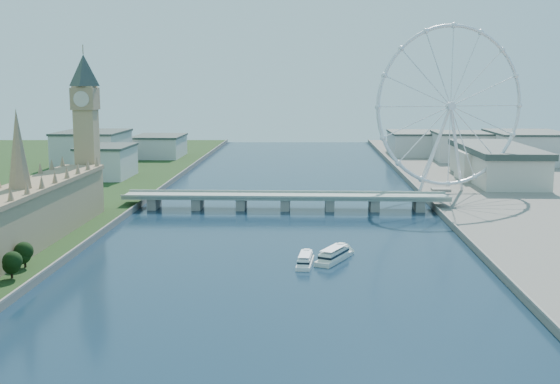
{
  "coord_description": "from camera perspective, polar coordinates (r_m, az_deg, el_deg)",
  "views": [
    {
      "loc": [
        15.48,
        -169.44,
        86.08
      ],
      "look_at": [
        -0.02,
        210.0,
        25.96
      ],
      "focal_mm": 45.0,
      "sensor_mm": 36.0,
      "label": 1
    }
  ],
  "objects": [
    {
      "name": "city_skyline",
      "position": [
        733.17,
        4.19,
        3.56
      ],
      "size": [
        505.0,
        280.0,
        32.0
      ],
      "color": "beige",
      "rests_on": "ground"
    },
    {
      "name": "london_eye",
      "position": [
        535.14,
        13.7,
        6.75
      ],
      "size": [
        113.6,
        39.12,
        124.3
      ],
      "color": "silver",
      "rests_on": "ground"
    },
    {
      "name": "tour_boat_far",
      "position": [
        342.29,
        4.39,
        -5.6
      ],
      "size": [
        21.12,
        32.25,
        7.06
      ],
      "primitive_type": null,
      "rotation": [
        0.0,
        0.0,
        -0.45
      ],
      "color": "silver",
      "rests_on": "ground"
    },
    {
      "name": "county_hall",
      "position": [
        626.24,
        17.07,
        0.7
      ],
      "size": [
        54.0,
        144.0,
        35.0
      ],
      "primitive_type": null,
      "color": "beige",
      "rests_on": "ground"
    },
    {
      "name": "tour_boat_near",
      "position": [
        334.11,
        2.06,
        -5.94
      ],
      "size": [
        9.39,
        27.79,
        6.0
      ],
      "primitive_type": null,
      "rotation": [
        0.0,
        0.0,
        -0.09
      ],
      "color": "white",
      "rests_on": "ground"
    },
    {
      "name": "big_ben",
      "position": [
        470.28,
        -15.52,
        6.29
      ],
      "size": [
        20.02,
        20.02,
        110.0
      ],
      "color": "tan",
      "rests_on": "ground"
    },
    {
      "name": "parliament_range",
      "position": [
        374.67,
        -20.23,
        -1.96
      ],
      "size": [
        24.0,
        200.0,
        70.0
      ],
      "color": "tan",
      "rests_on": "ground"
    },
    {
      "name": "westminster_bridge",
      "position": [
        476.37,
        0.44,
        -0.61
      ],
      "size": [
        220.0,
        22.0,
        9.5
      ],
      "color": "gray",
      "rests_on": "ground"
    }
  ]
}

